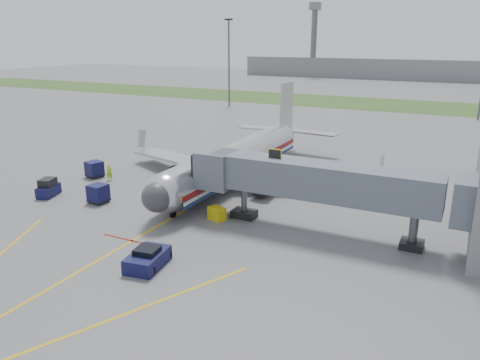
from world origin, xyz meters
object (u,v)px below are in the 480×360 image
at_px(airliner, 237,159).
at_px(pushback_tug, 148,259).
at_px(baggage_tug, 48,188).
at_px(ramp_worker, 110,173).
at_px(belt_loader, 177,194).

xyz_separation_m(airliner, pushback_tug, (4.00, -22.32, -2.01)).
relative_size(baggage_tug, ramp_worker, 1.61).
height_order(pushback_tug, ramp_worker, ramp_worker).
bearing_deg(ramp_worker, airliner, -8.94).
xyz_separation_m(baggage_tug, ramp_worker, (1.94, 7.32, 0.10)).
xyz_separation_m(belt_loader, ramp_worker, (-10.94, 2.19, 0.38)).
bearing_deg(ramp_worker, belt_loader, -46.89).
bearing_deg(pushback_tug, airliner, 100.15).
distance_m(belt_loader, ramp_worker, 11.16).
height_order(airliner, belt_loader, airliner).
xyz_separation_m(airliner, baggage_tug, (-15.37, -14.06, -1.79)).
xyz_separation_m(airliner, ramp_worker, (-13.43, -6.73, -1.70)).
bearing_deg(airliner, baggage_tug, -137.55).
relative_size(airliner, ramp_worker, 18.82).
xyz_separation_m(baggage_tug, belt_loader, (12.88, 5.13, -0.28)).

